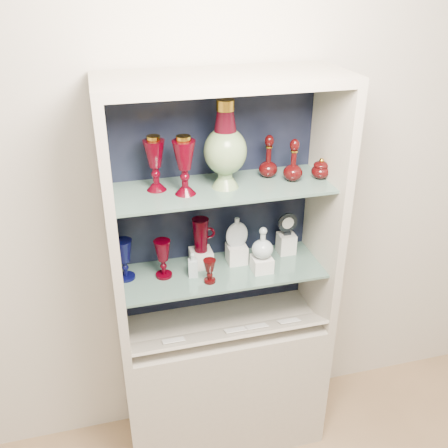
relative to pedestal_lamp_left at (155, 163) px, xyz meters
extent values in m
cube|color=beige|center=(0.28, 0.16, -0.19)|extent=(3.50, 0.02, 2.80)
cube|color=#B8AF9E|center=(0.28, -0.06, -1.21)|extent=(1.00, 0.40, 0.75)
cube|color=black|center=(0.28, 0.13, -0.26)|extent=(0.98, 0.02, 1.15)
cube|color=#B8AF9E|center=(-0.20, -0.06, -0.26)|extent=(0.04, 0.40, 1.15)
cube|color=#B8AF9E|center=(0.76, -0.06, -0.26)|extent=(0.04, 0.40, 1.15)
cube|color=#B8AF9E|center=(0.28, -0.06, 0.33)|extent=(1.00, 0.40, 0.04)
cube|color=slate|center=(0.28, -0.04, -0.54)|extent=(0.92, 0.34, 0.01)
cube|color=slate|center=(0.28, -0.04, -0.12)|extent=(0.92, 0.34, 0.01)
cube|color=#B8AF9E|center=(0.28, -0.17, -0.81)|extent=(0.92, 0.17, 0.09)
cube|color=white|center=(0.01, -0.17, -0.79)|extent=(0.10, 0.06, 0.03)
cube|color=white|center=(0.30, -0.17, -0.79)|extent=(0.10, 0.06, 0.03)
cube|color=white|center=(0.57, -0.17, -0.79)|extent=(0.10, 0.06, 0.03)
cube|color=white|center=(0.41, -0.17, -0.79)|extent=(0.10, 0.06, 0.03)
cube|color=silver|center=(0.19, 0.03, -0.50)|extent=(0.10, 0.10, 0.08)
cube|color=silver|center=(0.36, 0.02, -0.49)|extent=(0.09, 0.09, 0.09)
cube|color=silver|center=(0.45, -0.08, -0.50)|extent=(0.09, 0.09, 0.07)
cube|color=silver|center=(0.62, 0.04, -0.49)|extent=(0.08, 0.08, 0.10)
camera|label=1|loc=(-0.21, -1.93, 0.72)|focal=40.00mm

